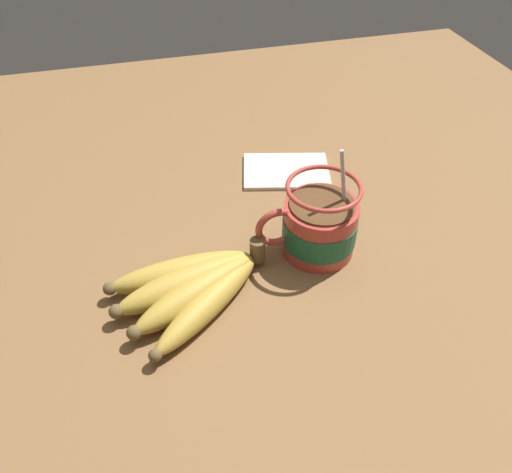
{
  "coord_description": "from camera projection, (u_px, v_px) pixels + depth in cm",
  "views": [
    {
      "loc": [
        13.78,
        45.46,
        49.51
      ],
      "look_at": [
        2.1,
        1.41,
        7.65
      ],
      "focal_mm": 35.0,
      "sensor_mm": 36.0,
      "label": 1
    }
  ],
  "objects": [
    {
      "name": "coffee_mug",
      "position": [
        319.0,
        226.0,
        0.64
      ],
      "size": [
        13.42,
        9.65,
        15.25
      ],
      "color": "#B23D33",
      "rests_on": "table"
    },
    {
      "name": "banana_bunch",
      "position": [
        192.0,
        287.0,
        0.59
      ],
      "size": [
        20.32,
        14.75,
        4.18
      ],
      "color": "brown",
      "rests_on": "table"
    },
    {
      "name": "napkin",
      "position": [
        286.0,
        171.0,
        0.8
      ],
      "size": [
        15.39,
        12.43,
        0.6
      ],
      "color": "beige",
      "rests_on": "table"
    },
    {
      "name": "table",
      "position": [
        268.0,
        260.0,
        0.67
      ],
      "size": [
        132.42,
        132.42,
        3.06
      ],
      "color": "brown",
      "rests_on": "ground"
    }
  ]
}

